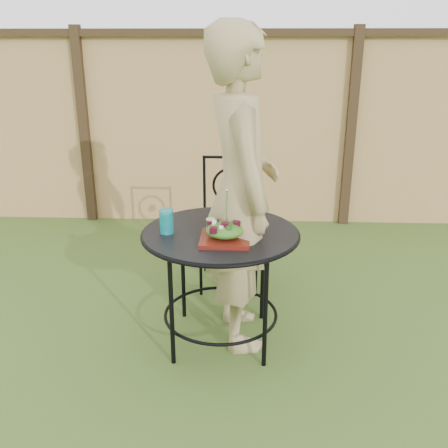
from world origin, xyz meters
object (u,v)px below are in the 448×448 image
at_px(patio_chair, 230,219).
at_px(salad_plate, 225,239).
at_px(patio_table, 221,253).
at_px(diner, 240,193).

height_order(patio_chair, salad_plate, patio_chair).
relative_size(patio_chair, salad_plate, 3.52).
distance_m(patio_table, salad_plate, 0.21).
height_order(patio_table, diner, diner).
xyz_separation_m(patio_chair, salad_plate, (0.01, -0.98, 0.23)).
height_order(patio_chair, diner, diner).
distance_m(patio_table, patio_chair, 0.83).
bearing_deg(patio_table, diner, 32.51).
distance_m(patio_chair, salad_plate, 1.00).
bearing_deg(patio_chair, salad_plate, -89.62).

